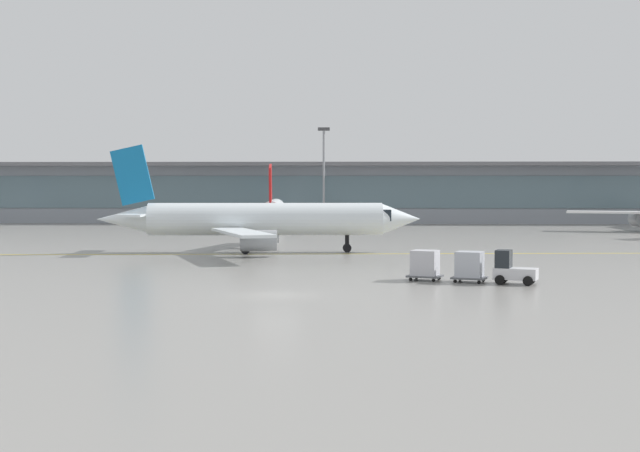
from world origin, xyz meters
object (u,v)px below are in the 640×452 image
(cargo_dolly_lead, at_px, (469,266))
(apron_light_mast_1, at_px, (324,172))
(gate_airplane_1, at_px, (274,210))
(taxiing_regional_jet, at_px, (261,220))
(baggage_tug, at_px, (512,270))
(cargo_dolly_trailing, at_px, (425,264))

(cargo_dolly_lead, xyz_separation_m, apron_light_mast_1, (-11.36, 78.88, 7.02))
(gate_airplane_1, distance_m, apron_light_mast_1, 15.89)
(gate_airplane_1, height_order, taxiing_regional_jet, taxiing_regional_jet)
(baggage_tug, bearing_deg, gate_airplane_1, 126.93)
(gate_airplane_1, height_order, apron_light_mast_1, apron_light_mast_1)
(taxiing_regional_jet, distance_m, apron_light_mast_1, 55.30)
(cargo_dolly_lead, height_order, apron_light_mast_1, apron_light_mast_1)
(cargo_dolly_trailing, bearing_deg, taxiing_regional_jet, 138.89)
(gate_airplane_1, distance_m, taxiing_regional_jet, 41.54)
(taxiing_regional_jet, bearing_deg, apron_light_mast_1, 82.14)
(gate_airplane_1, distance_m, cargo_dolly_trailing, 66.26)
(cargo_dolly_trailing, bearing_deg, gate_airplane_1, 123.10)
(gate_airplane_1, xyz_separation_m, apron_light_mast_1, (6.52, 13.43, 5.45))
(cargo_dolly_lead, relative_size, apron_light_mast_1, 0.17)
(gate_airplane_1, height_order, cargo_dolly_lead, gate_airplane_1)
(baggage_tug, distance_m, cargo_dolly_lead, 2.66)
(taxiing_regional_jet, height_order, baggage_tug, taxiing_regional_jet)
(cargo_dolly_trailing, height_order, apron_light_mast_1, apron_light_mast_1)
(gate_airplane_1, xyz_separation_m, baggage_tug, (20.38, -66.36, -1.73))
(baggage_tug, relative_size, cargo_dolly_lead, 1.16)
(baggage_tug, distance_m, cargo_dolly_trailing, 5.54)
(baggage_tug, bearing_deg, taxiing_regional_jet, 145.71)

